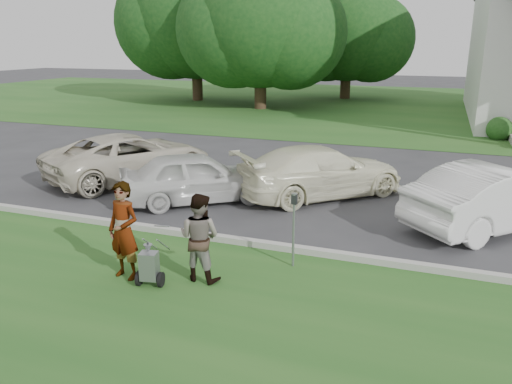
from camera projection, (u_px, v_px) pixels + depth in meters
The scene contains 15 objects.
ground at pixel (266, 260), 9.89m from camera, with size 120.00×120.00×0.00m, color #333335.
grass_strip at pixel (198, 341), 7.19m from camera, with size 80.00×7.00×0.01m, color #21531C.
church_lawn at pixel (395, 105), 34.15m from camera, with size 80.00×30.00×0.01m, color #21531C.
curb at pixel (275, 246), 10.36m from camera, with size 80.00×0.18×0.15m, color #9E9E93.
tree_left at pixel (260, 26), 30.82m from camera, with size 10.63×8.40×9.71m.
tree_far at pixel (195, 19), 35.33m from camera, with size 11.64×9.20×10.73m.
tree_back at pixel (348, 34), 36.80m from camera, with size 9.61×7.60×8.89m.
striping_cart at pixel (150, 267), 8.74m from camera, with size 0.56×0.98×0.86m.
person_left at pixel (124, 232), 8.90m from camera, with size 0.66×0.43×1.80m, color #999999.
person_right at pixel (199, 238), 8.86m from camera, with size 0.79×0.61×1.62m, color #999999.
parking_meter_near at pixel (294, 221), 9.33m from camera, with size 0.11×0.10×1.47m.
car_a at pixel (130, 157), 15.55m from camera, with size 2.39×5.18×1.44m, color beige.
car_b at pixel (196, 177), 13.31m from camera, with size 1.62×4.03×1.37m, color silver.
car_c at pixel (321, 171), 13.83m from camera, with size 1.97×4.84×1.41m, color white.
car_d at pixel (497, 197), 11.39m from camera, with size 1.59×4.55×1.50m, color white.
Camera 1 is at (2.95, -8.59, 4.15)m, focal length 35.00 mm.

